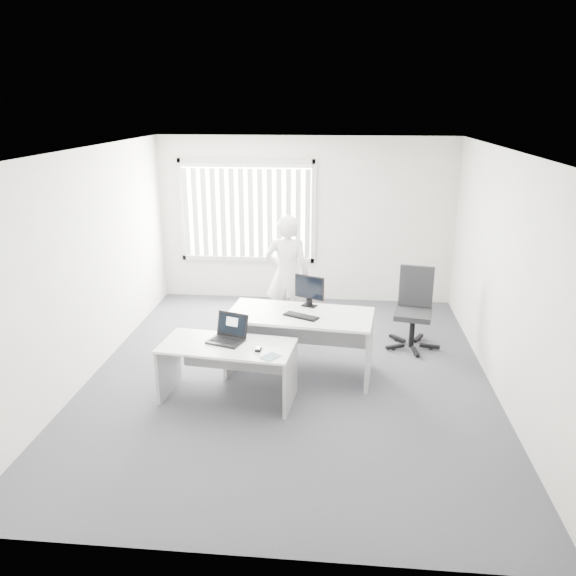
# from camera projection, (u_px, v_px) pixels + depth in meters

# --- Properties ---
(ground) EXTENTS (6.00, 6.00, 0.00)m
(ground) POSITION_uv_depth(u_px,v_px,m) (289.00, 376.00, 7.13)
(ground) COLOR #5A5962
(ground) RESTS_ON ground
(wall_back) EXTENTS (5.00, 0.02, 2.80)m
(wall_back) POSITION_uv_depth(u_px,v_px,m) (306.00, 220.00, 9.52)
(wall_back) COLOR silver
(wall_back) RESTS_ON ground
(wall_front) EXTENTS (5.00, 0.02, 2.80)m
(wall_front) POSITION_uv_depth(u_px,v_px,m) (249.00, 395.00, 3.85)
(wall_front) COLOR silver
(wall_front) RESTS_ON ground
(wall_left) EXTENTS (0.02, 6.00, 2.80)m
(wall_left) POSITION_uv_depth(u_px,v_px,m) (88.00, 265.00, 6.91)
(wall_left) COLOR silver
(wall_left) RESTS_ON ground
(wall_right) EXTENTS (0.02, 6.00, 2.80)m
(wall_right) POSITION_uv_depth(u_px,v_px,m) (505.00, 276.00, 6.47)
(wall_right) COLOR silver
(wall_right) RESTS_ON ground
(ceiling) EXTENTS (5.00, 6.00, 0.02)m
(ceiling) POSITION_uv_depth(u_px,v_px,m) (289.00, 150.00, 6.25)
(ceiling) COLOR silver
(ceiling) RESTS_ON wall_back
(window) EXTENTS (2.32, 0.06, 1.76)m
(window) POSITION_uv_depth(u_px,v_px,m) (247.00, 211.00, 9.53)
(window) COLOR #B5B5B1
(window) RESTS_ON wall_back
(blinds) EXTENTS (2.20, 0.10, 1.50)m
(blinds) POSITION_uv_depth(u_px,v_px,m) (246.00, 214.00, 9.48)
(blinds) COLOR silver
(blinds) RESTS_ON wall_back
(desk_near) EXTENTS (1.58, 0.88, 0.69)m
(desk_near) POSITION_uv_depth(u_px,v_px,m) (228.00, 360.00, 6.44)
(desk_near) COLOR white
(desk_near) RESTS_ON ground
(desk_far) EXTENTS (1.88, 1.04, 0.82)m
(desk_far) POSITION_uv_depth(u_px,v_px,m) (300.00, 331.00, 7.03)
(desk_far) COLOR white
(desk_far) RESTS_ON ground
(office_chair) EXTENTS (0.76, 0.76, 1.13)m
(office_chair) POSITION_uv_depth(u_px,v_px,m) (413.00, 322.00, 7.92)
(office_chair) COLOR black
(office_chair) RESTS_ON ground
(person) EXTENTS (0.65, 0.43, 1.78)m
(person) POSITION_uv_depth(u_px,v_px,m) (287.00, 274.00, 8.29)
(person) COLOR white
(person) RESTS_ON ground
(laptop) EXTENTS (0.48, 0.45, 0.30)m
(laptop) POSITION_uv_depth(u_px,v_px,m) (225.00, 330.00, 6.39)
(laptop) COLOR black
(laptop) RESTS_ON desk_near
(paper_sheet) EXTENTS (0.34, 0.28, 0.00)m
(paper_sheet) POSITION_uv_depth(u_px,v_px,m) (250.00, 348.00, 6.28)
(paper_sheet) COLOR white
(paper_sheet) RESTS_ON desk_near
(mouse) EXTENTS (0.07, 0.10, 0.04)m
(mouse) POSITION_uv_depth(u_px,v_px,m) (258.00, 349.00, 6.21)
(mouse) COLOR silver
(mouse) RESTS_ON paper_sheet
(booklet) EXTENTS (0.23, 0.24, 0.01)m
(booklet) POSITION_uv_depth(u_px,v_px,m) (270.00, 357.00, 6.06)
(booklet) COLOR silver
(booklet) RESTS_ON desk_near
(keyboard) EXTENTS (0.46, 0.32, 0.02)m
(keyboard) POSITION_uv_depth(u_px,v_px,m) (301.00, 316.00, 6.84)
(keyboard) COLOR black
(keyboard) RESTS_ON desk_far
(monitor) EXTENTS (0.42, 0.29, 0.41)m
(monitor) POSITION_uv_depth(u_px,v_px,m) (309.00, 291.00, 7.15)
(monitor) COLOR black
(monitor) RESTS_ON desk_far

